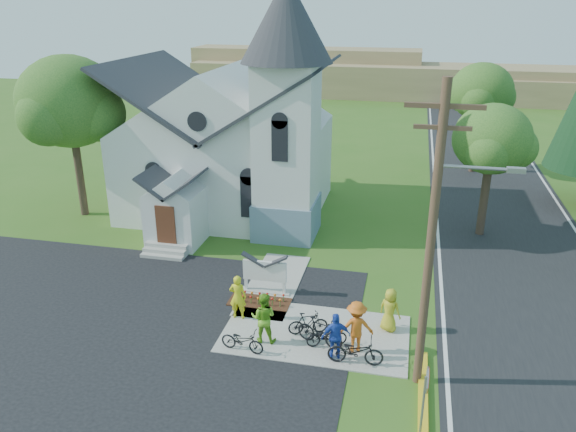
% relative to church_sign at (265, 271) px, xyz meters
% --- Properties ---
extents(ground, '(120.00, 120.00, 0.00)m').
position_rel_church_sign_xyz_m(ground, '(1.20, -3.20, -1.03)').
color(ground, '#35611B').
rests_on(ground, ground).
extents(parking_lot, '(20.00, 16.00, 0.02)m').
position_rel_church_sign_xyz_m(parking_lot, '(-5.80, -5.20, -1.02)').
color(parking_lot, black).
rests_on(parking_lot, ground).
extents(road, '(8.00, 90.00, 0.02)m').
position_rel_church_sign_xyz_m(road, '(11.20, 11.80, -1.02)').
color(road, black).
rests_on(road, ground).
extents(sidewalk, '(7.00, 4.00, 0.05)m').
position_rel_church_sign_xyz_m(sidewalk, '(2.70, -2.70, -1.00)').
color(sidewalk, gray).
rests_on(sidewalk, ground).
extents(church, '(12.35, 12.00, 13.00)m').
position_rel_church_sign_xyz_m(church, '(-4.28, 9.28, 4.22)').
color(church, silver).
rests_on(church, ground).
extents(church_sign, '(2.20, 0.40, 1.70)m').
position_rel_church_sign_xyz_m(church_sign, '(0.00, 0.00, 0.00)').
color(church_sign, gray).
rests_on(church_sign, ground).
extents(flower_bed, '(2.60, 1.10, 0.07)m').
position_rel_church_sign_xyz_m(flower_bed, '(0.00, -0.90, -0.99)').
color(flower_bed, '#3A1B0F').
rests_on(flower_bed, ground).
extents(utility_pole, '(3.45, 0.28, 10.00)m').
position_rel_church_sign_xyz_m(utility_pole, '(6.56, -4.70, 4.38)').
color(utility_pole, '#4D3226').
rests_on(utility_pole, ground).
extents(stop_sign, '(0.11, 0.76, 2.48)m').
position_rel_church_sign_xyz_m(stop_sign, '(6.63, -7.40, 0.75)').
color(stop_sign, gray).
rests_on(stop_sign, ground).
extents(tree_lot_corner, '(5.60, 5.60, 9.15)m').
position_rel_church_sign_xyz_m(tree_lot_corner, '(-12.80, 6.80, 5.58)').
color(tree_lot_corner, '#37271E').
rests_on(tree_lot_corner, ground).
extents(tree_road_near, '(4.00, 4.00, 7.05)m').
position_rel_church_sign_xyz_m(tree_road_near, '(9.70, 8.80, 4.18)').
color(tree_road_near, '#37271E').
rests_on(tree_road_near, ground).
extents(tree_road_mid, '(4.40, 4.40, 7.80)m').
position_rel_church_sign_xyz_m(tree_road_mid, '(10.20, 20.80, 4.75)').
color(tree_road_mid, '#37271E').
rests_on(tree_road_mid, ground).
extents(distant_hills, '(61.00, 10.00, 5.60)m').
position_rel_church_sign_xyz_m(distant_hills, '(4.56, 53.13, 1.15)').
color(distant_hills, olive).
rests_on(distant_hills, ground).
extents(cyclist_0, '(0.70, 0.48, 1.86)m').
position_rel_church_sign_xyz_m(cyclist_0, '(-0.50, -2.26, -0.05)').
color(cyclist_0, '#CDCA18').
rests_on(cyclist_0, sidewalk).
extents(bike_0, '(1.71, 0.81, 0.87)m').
position_rel_church_sign_xyz_m(bike_0, '(0.32, -4.40, -0.54)').
color(bike_0, black).
rests_on(bike_0, sidewalk).
extents(cyclist_1, '(0.98, 0.78, 1.95)m').
position_rel_church_sign_xyz_m(cyclist_1, '(0.90, -3.59, 0.00)').
color(cyclist_1, '#67AD20').
rests_on(cyclist_1, sidewalk).
extents(bike_1, '(1.91, 1.09, 1.11)m').
position_rel_church_sign_xyz_m(bike_1, '(2.98, -3.42, -0.42)').
color(bike_1, black).
rests_on(bike_1, sidewalk).
extents(cyclist_2, '(1.13, 0.80, 1.78)m').
position_rel_church_sign_xyz_m(cyclist_2, '(3.65, -4.08, -0.09)').
color(cyclist_2, '#2547B9').
rests_on(cyclist_2, sidewalk).
extents(bike_2, '(1.60, 1.05, 0.80)m').
position_rel_church_sign_xyz_m(bike_2, '(3.24, -3.41, -0.58)').
color(bike_2, black).
rests_on(bike_2, sidewalk).
extents(cyclist_3, '(1.41, 1.02, 1.97)m').
position_rel_church_sign_xyz_m(cyclist_3, '(4.29, -3.47, 0.01)').
color(cyclist_3, '#D76017').
rests_on(cyclist_3, sidewalk).
extents(bike_3, '(1.58, 0.98, 0.92)m').
position_rel_church_sign_xyz_m(bike_3, '(2.42, -2.79, -0.52)').
color(bike_3, black).
rests_on(bike_3, sidewalk).
extents(cyclist_4, '(1.01, 0.85, 1.75)m').
position_rel_church_sign_xyz_m(cyclist_4, '(5.40, -1.85, -0.10)').
color(cyclist_4, gold).
rests_on(cyclist_4, sidewalk).
extents(bike_4, '(1.98, 0.80, 1.02)m').
position_rel_church_sign_xyz_m(bike_4, '(4.37, -4.26, -0.47)').
color(bike_4, black).
rests_on(bike_4, sidewalk).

